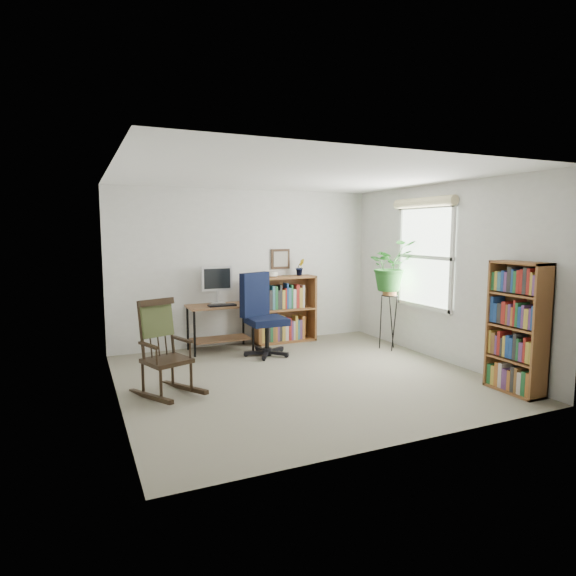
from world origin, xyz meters
name	(u,v)px	position (x,y,z in m)	size (l,w,h in m)	color
floor	(301,377)	(0.00, 0.00, 0.00)	(4.20, 4.00, 0.00)	gray
ceiling	(302,176)	(0.00, 0.00, 2.40)	(4.20, 4.00, 0.00)	white
wall_back	(246,267)	(0.00, 2.00, 1.20)	(4.20, 0.00, 2.40)	silver
wall_front	(409,302)	(0.00, -2.00, 1.20)	(4.20, 0.00, 2.40)	silver
wall_left	(114,288)	(-2.10, 0.00, 1.20)	(0.00, 4.00, 2.40)	silver
wall_right	(441,273)	(2.10, 0.00, 1.20)	(0.00, 4.00, 2.40)	silver
window	(424,257)	(2.06, 0.30, 1.40)	(0.12, 1.20, 1.50)	silver
desk	(220,328)	(-0.52, 1.70, 0.34)	(0.95, 0.52, 0.68)	brown
monitor	(217,285)	(-0.52, 1.84, 0.96)	(0.46, 0.16, 0.56)	silver
keyboard	(222,305)	(-0.52, 1.58, 0.69)	(0.40, 0.15, 0.03)	black
office_chair	(267,314)	(0.00, 1.13, 0.60)	(0.65, 0.65, 1.20)	black
rocking_chair	(167,347)	(-1.60, 0.02, 0.53)	(0.55, 0.91, 1.05)	black
low_bookshelf	(284,309)	(0.57, 1.82, 0.53)	(1.00, 0.33, 1.06)	brown
tall_bookshelf	(517,328)	(1.92, -1.43, 0.72)	(0.27, 0.63, 1.44)	brown
plant_stand	(389,318)	(1.80, 0.73, 0.48)	(0.26, 0.26, 0.96)	black
spider_plant	(391,241)	(1.80, 0.73, 1.62)	(1.69, 1.88, 1.46)	#236222
potted_plant_small	(300,272)	(0.85, 1.83, 1.11)	(0.13, 0.24, 0.11)	#236222
framed_picture	(281,259)	(0.57, 1.97, 1.32)	(0.32, 0.04, 0.32)	black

